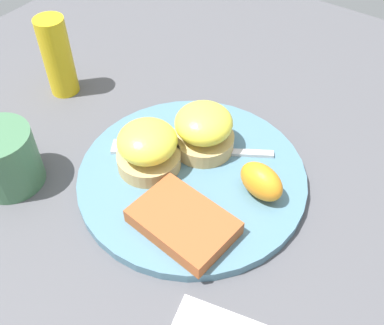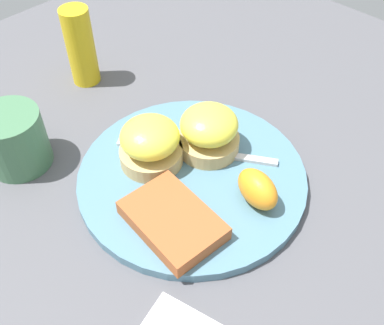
% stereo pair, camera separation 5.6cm
% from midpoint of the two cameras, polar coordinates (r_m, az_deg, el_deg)
% --- Properties ---
extents(ground_plane, '(1.10, 1.10, 0.00)m').
position_cam_midpoint_polar(ground_plane, '(0.59, 2.74, -2.42)').
color(ground_plane, '#4C4C51').
extents(plate, '(0.29, 0.29, 0.01)m').
position_cam_midpoint_polar(plate, '(0.58, 2.76, -1.97)').
color(plate, slate).
rests_on(plate, ground_plane).
extents(sandwich_benedict_left, '(0.08, 0.08, 0.07)m').
position_cam_midpoint_polar(sandwich_benedict_left, '(0.59, 4.90, 3.85)').
color(sandwich_benedict_left, tan).
rests_on(sandwich_benedict_left, plate).
extents(sandwich_benedict_right, '(0.08, 0.08, 0.07)m').
position_cam_midpoint_polar(sandwich_benedict_right, '(0.57, -2.51, 2.27)').
color(sandwich_benedict_right, tan).
rests_on(sandwich_benedict_right, plate).
extents(hashbrown_patty, '(0.12, 0.09, 0.02)m').
position_cam_midpoint_polar(hashbrown_patty, '(0.52, 0.65, -7.54)').
color(hashbrown_patty, '#9F5028').
rests_on(hashbrown_patty, plate).
extents(orange_wedge, '(0.07, 0.05, 0.04)m').
position_cam_midpoint_polar(orange_wedge, '(0.54, 11.29, -3.49)').
color(orange_wedge, orange).
rests_on(orange_wedge, plate).
extents(fork, '(0.19, 0.13, 0.00)m').
position_cam_midpoint_polar(fork, '(0.60, 1.83, 1.60)').
color(fork, silver).
rests_on(fork, plate).
extents(cup, '(0.11, 0.08, 0.08)m').
position_cam_midpoint_polar(cup, '(0.62, -19.37, 2.66)').
color(cup, '#42704C').
rests_on(cup, ground_plane).
extents(condiment_bottle, '(0.04, 0.04, 0.12)m').
position_cam_midpoint_polar(condiment_bottle, '(0.73, -11.79, 14.11)').
color(condiment_bottle, gold).
rests_on(condiment_bottle, ground_plane).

